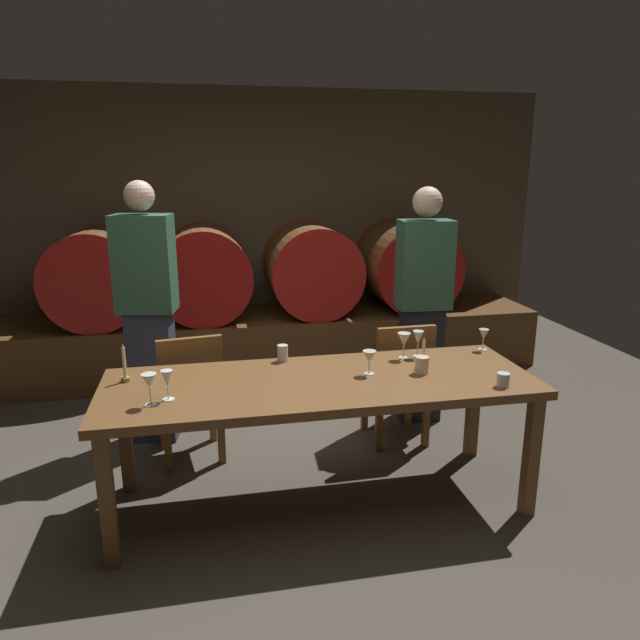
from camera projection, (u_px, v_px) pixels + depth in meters
name	position (u px, v px, depth m)	size (l,w,h in m)	color
ground_plane	(301.00, 496.00, 3.44)	(7.56, 7.56, 0.00)	#4C443A
back_wall	(252.00, 227.00, 5.78)	(5.82, 0.24, 2.61)	brown
barrel_shelf	(261.00, 342.00, 5.52)	(5.23, 0.90, 0.54)	brown
wine_barrel_far_left	(98.00, 277.00, 5.07)	(0.84, 0.84, 0.84)	brown
wine_barrel_center_left	(204.00, 273.00, 5.25)	(0.84, 0.84, 0.84)	brown
wine_barrel_center_right	(311.00, 269.00, 5.44)	(0.84, 0.84, 0.84)	brown
wine_barrel_far_right	(407.00, 266.00, 5.62)	(0.84, 0.84, 0.84)	brown
dining_table	(321.00, 392.00, 3.21)	(2.38, 0.83, 0.76)	brown
chair_left	(190.00, 391.00, 3.73)	(0.45, 0.45, 0.88)	brown
chair_right	(399.00, 377.00, 3.98)	(0.41, 0.41, 0.88)	brown
guest_left	(148.00, 312.00, 3.94)	(0.42, 0.30, 1.81)	#33384C
guest_right	(423.00, 304.00, 4.28)	(0.40, 0.27, 1.76)	black
candle_left	(125.00, 371.00, 3.15)	(0.05, 0.05, 0.22)	olive
candle_right	(423.00, 358.00, 3.40)	(0.05, 0.05, 0.18)	olive
wine_glass_far_left	(149.00, 382.00, 2.82)	(0.08, 0.08, 0.16)	silver
wine_glass_left	(167.00, 380.00, 2.89)	(0.06, 0.06, 0.16)	white
wine_glass_center_left	(369.00, 357.00, 3.25)	(0.08, 0.08, 0.14)	silver
wine_glass_center_right	(404.00, 340.00, 3.52)	(0.08, 0.08, 0.16)	silver
wine_glass_right	(418.00, 338.00, 3.55)	(0.07, 0.07, 0.16)	silver
wine_glass_far_right	(484.00, 335.00, 3.68)	(0.06, 0.06, 0.14)	silver
cup_left	(283.00, 353.00, 3.48)	(0.06, 0.06, 0.10)	silver
cup_center	(422.00, 365.00, 3.28)	(0.08, 0.08, 0.10)	beige
cup_right	(503.00, 380.00, 3.08)	(0.07, 0.07, 0.08)	silver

